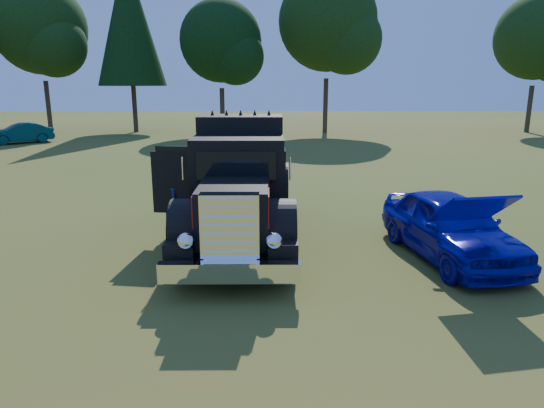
{
  "coord_description": "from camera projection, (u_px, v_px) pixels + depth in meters",
  "views": [
    {
      "loc": [
        -0.46,
        -8.45,
        3.77
      ],
      "look_at": [
        -0.38,
        1.78,
        1.22
      ],
      "focal_mm": 32.0,
      "sensor_mm": 36.0,
      "label": 1
    }
  ],
  "objects": [
    {
      "name": "spectator_far",
      "position": [
        177.0,
        206.0,
        12.11
      ],
      "size": [
        0.84,
        0.93,
        1.58
      ],
      "primitive_type": "imported",
      "rotation": [
        0.0,
        0.0,
        1.2
      ],
      "color": "#21264D",
      "rests_on": "ground"
    },
    {
      "name": "diamond_t_truck",
      "position": [
        239.0,
        191.0,
        11.54
      ],
      "size": [
        3.37,
        7.16,
        3.0
      ],
      "color": "black",
      "rests_on": "ground"
    },
    {
      "name": "treeline",
      "position": [
        226.0,
        25.0,
        33.59
      ],
      "size": [
        72.1,
        24.04,
        13.84
      ],
      "color": "#2D2116",
      "rests_on": "ground"
    },
    {
      "name": "ground",
      "position": [
        293.0,
        290.0,
        9.11
      ],
      "size": [
        120.0,
        120.0,
        0.0
      ],
      "primitive_type": "plane",
      "color": "#2F5017",
      "rests_on": "ground"
    },
    {
      "name": "distant_teal_car",
      "position": [
        20.0,
        133.0,
        31.23
      ],
      "size": [
        3.92,
        3.38,
        1.28
      ],
      "primitive_type": "imported",
      "rotation": [
        0.0,
        0.0,
        -0.94
      ],
      "color": "#093736",
      "rests_on": "ground"
    },
    {
      "name": "spectator_near",
      "position": [
        178.0,
        206.0,
        11.9
      ],
      "size": [
        0.52,
        0.67,
        1.66
      ],
      "primitive_type": "imported",
      "rotation": [
        0.0,
        0.0,
        1.36
      ],
      "color": "#21314F",
      "rests_on": "ground"
    },
    {
      "name": "hotrod_coupe",
      "position": [
        450.0,
        226.0,
        10.62
      ],
      "size": [
        2.4,
        4.48,
        1.89
      ],
      "color": "#0722A3",
      "rests_on": "ground"
    }
  ]
}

